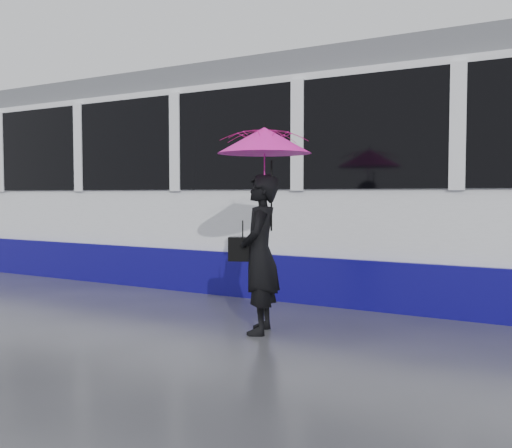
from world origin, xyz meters
The scene contains 6 objects.
ground centered at (0.00, 0.00, 0.00)m, with size 90.00×90.00×0.00m, color #2E2E33.
rails centered at (0.00, 2.50, 0.01)m, with size 34.00×1.51×0.02m.
tram centered at (-3.37, 2.50, 1.64)m, with size 26.00×2.56×3.35m.
woman centered at (0.50, -0.38, 0.82)m, with size 0.60×0.39×1.64m, color black.
umbrella centered at (0.55, -0.38, 1.79)m, with size 1.24×1.24×1.10m.
handbag centered at (0.28, -0.36, 0.86)m, with size 0.32×0.22×0.43m.
Camera 1 is at (3.37, -5.47, 1.43)m, focal length 40.00 mm.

